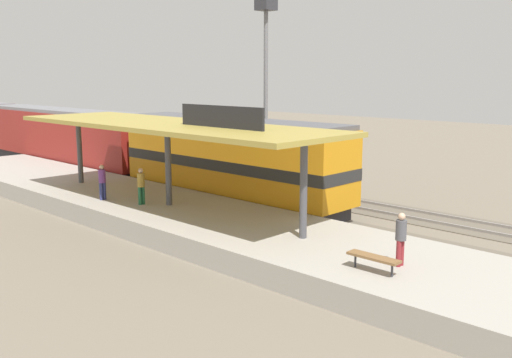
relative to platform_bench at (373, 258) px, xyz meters
The scene contains 13 objects.
ground_plane 14.40m from the platform_bench, 56.10° to the left, with size 120.00×120.00×0.00m, color #706656.
track_near 13.39m from the platform_bench, 63.25° to the left, with size 3.20×110.00×0.16m.
track_far 15.99m from the platform_bench, 48.31° to the left, with size 3.20×110.00×0.16m.
platform 12.02m from the platform_bench, 83.29° to the left, with size 6.00×44.00×0.90m, color #9E998E.
station_canopy 12.31m from the platform_bench, 83.24° to the left, with size 5.20×18.00×4.70m.
platform_bench is the anchor object (origin of this frame).
locomotive 14.00m from the platform_bench, 64.53° to the left, with size 2.93×14.43×4.44m.
passenger_carriage_front 31.20m from the platform_bench, 78.91° to the left, with size 2.90×20.00×4.24m.
freight_car 23.68m from the platform_bench, 63.40° to the left, with size 2.80×12.00×3.54m.
light_mast 23.24m from the platform_bench, 51.45° to the left, with size 1.10×1.10×11.70m.
person_waiting 15.05m from the platform_bench, 90.65° to the left, with size 0.34×0.34×1.71m.
person_walking 12.86m from the platform_bench, 87.67° to the left, with size 0.34×0.34×1.71m.
person_boarding 1.21m from the platform_bench, 15.48° to the right, with size 0.34×0.34×1.71m.
Camera 1 is at (-20.46, -20.84, 6.78)m, focal length 40.04 mm.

